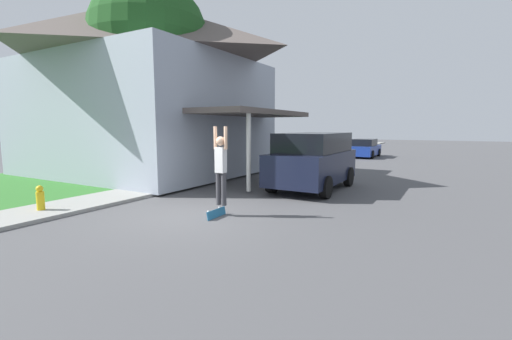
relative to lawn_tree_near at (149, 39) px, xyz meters
name	(u,v)px	position (x,y,z in m)	size (l,w,h in m)	color
ground_plane	(193,215)	(5.47, -3.86, -6.00)	(120.00, 120.00, 0.00)	#49494C
lawn	(151,170)	(-2.53, 2.14, -5.96)	(10.00, 80.00, 0.08)	#2D6B28
sidewalk	(217,176)	(1.87, 2.14, -5.95)	(1.80, 80.00, 0.10)	gray
house	(144,85)	(-2.01, 1.48, -1.65)	(12.99, 9.25, 8.25)	#99A3B2
lawn_tree_near	(149,39)	(0.00, 0.00, 0.00)	(4.89, 4.89, 8.39)	brown
suv_parked	(313,160)	(6.89, 1.29, -4.90)	(2.21, 4.45, 2.09)	black
car_down_street	(364,148)	(5.41, 16.46, -5.34)	(1.91, 4.31, 1.40)	navy
skateboarder	(221,165)	(6.21, -3.59, -4.65)	(0.41, 0.24, 2.04)	#38383D
skateboard	(216,213)	(6.17, -3.77, -5.90)	(0.15, 0.80, 0.25)	#236B99
fire_hydrant	(40,198)	(1.85, -5.81, -5.58)	(0.20, 0.20, 0.66)	gold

